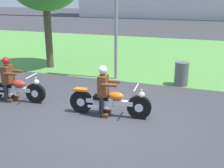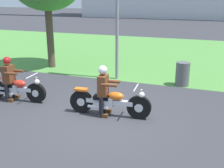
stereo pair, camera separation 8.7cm
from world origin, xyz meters
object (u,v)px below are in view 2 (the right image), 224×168
at_px(motorcycle_lead, 110,102).
at_px(rider_lead, 104,87).
at_px(rider_follow, 9,75).
at_px(trash_can, 182,74).
at_px(motorcycle_follow, 15,89).

distance_m(motorcycle_lead, rider_lead, 0.46).
xyz_separation_m(motorcycle_lead, rider_lead, (-0.17, -0.01, 0.42)).
relative_size(rider_follow, trash_can, 1.59).
xyz_separation_m(motorcycle_lead, rider_follow, (-3.36, 0.05, 0.42)).
xyz_separation_m(rider_lead, motorcycle_follow, (-3.02, 0.08, -0.44)).
height_order(motorcycle_lead, rider_lead, rider_lead).
relative_size(motorcycle_lead, rider_follow, 1.65).
bearing_deg(motorcycle_follow, rider_lead, -6.24).
distance_m(motorcycle_follow, trash_can, 5.81).
height_order(motorcycle_follow, rider_follow, rider_follow).
bearing_deg(motorcycle_lead, rider_follow, 174.30).
bearing_deg(motorcycle_lead, rider_lead, 179.20).
xyz_separation_m(motorcycle_follow, trash_can, (4.73, 3.37, 0.05)).
relative_size(rider_lead, rider_follow, 1.01).
bearing_deg(motorcycle_follow, trash_can, 30.71).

